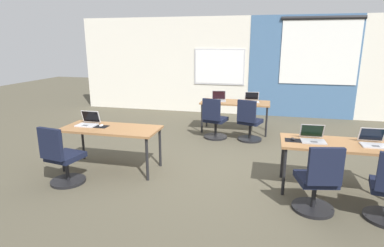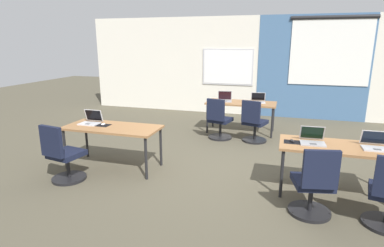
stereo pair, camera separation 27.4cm
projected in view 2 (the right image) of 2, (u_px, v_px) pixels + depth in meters
ground_plane at (222, 165)px, 5.47m from camera, size 24.00×24.00×0.00m
back_wall_assembly at (254, 66)px, 8.99m from camera, size 10.00×0.27×2.80m
desk_near_left at (112, 130)px, 5.24m from camera, size 1.60×0.70×0.72m
desk_near_right at (340, 150)px, 4.26m from camera, size 1.60×0.70×0.72m
desk_far_center at (241, 105)px, 7.34m from camera, size 1.60×0.70×0.72m
laptop_near_right_end at (375, 145)px, 4.14m from camera, size 0.34×0.32×0.22m
laptop_near_left_end at (91, 121)px, 5.40m from camera, size 0.33×0.30×0.23m
mousepad_near_left_end at (103, 125)px, 5.29m from camera, size 0.22×0.19×0.00m
mouse_near_left_end at (103, 124)px, 5.29m from camera, size 0.06×0.10×0.03m
chair_near_left_end at (63, 158)px, 4.76m from camera, size 0.52×0.57×0.92m
laptop_near_right_inner at (312, 140)px, 4.36m from camera, size 0.35×0.33×0.22m
mousepad_near_right_inner at (292, 142)px, 4.41m from camera, size 0.22×0.19×0.00m
mouse_near_right_inner at (292, 141)px, 4.40m from camera, size 0.08×0.11×0.03m
chair_near_right_inner at (313, 188)px, 3.78m from camera, size 0.52×0.58×0.92m
laptop_far_left at (225, 99)px, 7.44m from camera, size 0.37×0.32×0.24m
chair_far_left at (219, 122)px, 6.87m from camera, size 0.53×0.59×0.92m
laptop_far_right at (258, 100)px, 7.31m from camera, size 0.36×0.35×0.22m
chair_far_right at (254, 125)px, 6.66m from camera, size 0.55×0.60×0.92m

